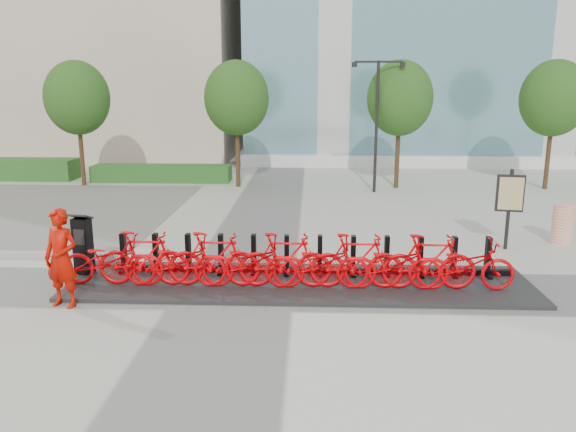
{
  "coord_description": "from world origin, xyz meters",
  "views": [
    {
      "loc": [
        1.51,
        -10.84,
        4.07
      ],
      "look_at": [
        1.0,
        1.5,
        1.2
      ],
      "focal_mm": 35.0,
      "sensor_mm": 36.0,
      "label": 1
    }
  ],
  "objects_px": {
    "kiosk": "(83,245)",
    "construction_barrel": "(563,224)",
    "bike_0": "(109,261)",
    "worker_red": "(61,258)",
    "map_sign": "(510,197)"
  },
  "relations": [
    {
      "from": "kiosk",
      "to": "construction_barrel",
      "type": "relative_size",
      "value": 1.3
    },
    {
      "from": "bike_0",
      "to": "worker_red",
      "type": "xyz_separation_m",
      "value": [
        -0.52,
        -0.99,
        0.35
      ]
    },
    {
      "from": "worker_red",
      "to": "construction_barrel",
      "type": "distance_m",
      "value": 12.25
    },
    {
      "from": "bike_0",
      "to": "kiosk",
      "type": "height_order",
      "value": "kiosk"
    },
    {
      "from": "bike_0",
      "to": "worker_red",
      "type": "height_order",
      "value": "worker_red"
    },
    {
      "from": "bike_0",
      "to": "map_sign",
      "type": "relative_size",
      "value": 0.95
    },
    {
      "from": "map_sign",
      "to": "kiosk",
      "type": "bearing_deg",
      "value": -155.8
    },
    {
      "from": "construction_barrel",
      "to": "kiosk",
      "type": "bearing_deg",
      "value": -164.84
    },
    {
      "from": "worker_red",
      "to": "construction_barrel",
      "type": "relative_size",
      "value": 1.82
    },
    {
      "from": "bike_0",
      "to": "worker_red",
      "type": "relative_size",
      "value": 1.03
    },
    {
      "from": "bike_0",
      "to": "construction_barrel",
      "type": "distance_m",
      "value": 11.4
    },
    {
      "from": "kiosk",
      "to": "map_sign",
      "type": "distance_m",
      "value": 10.25
    },
    {
      "from": "worker_red",
      "to": "bike_0",
      "type": "bearing_deg",
      "value": 76.51
    },
    {
      "from": "bike_0",
      "to": "construction_barrel",
      "type": "relative_size",
      "value": 1.88
    },
    {
      "from": "bike_0",
      "to": "map_sign",
      "type": "distance_m",
      "value": 9.69
    }
  ]
}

